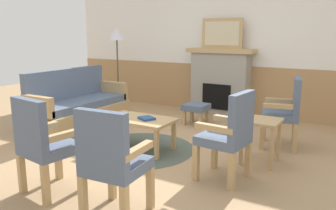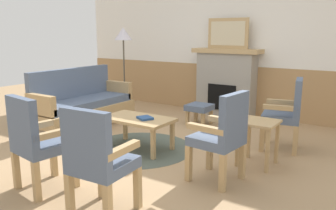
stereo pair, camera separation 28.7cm
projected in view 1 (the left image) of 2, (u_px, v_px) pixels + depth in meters
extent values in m
plane|color=tan|center=(155.00, 148.00, 4.77)|extent=(14.00, 14.00, 0.00)
cube|color=white|center=(226.00, 44.00, 6.69)|extent=(7.20, 0.12, 2.70)
cube|color=#A87F51|center=(224.00, 89.00, 6.81)|extent=(7.20, 0.02, 0.95)
cube|color=gray|center=(220.00, 84.00, 6.63)|extent=(1.10, 0.36, 1.20)
cube|color=black|center=(216.00, 97.00, 6.52)|extent=(0.56, 0.02, 0.48)
cube|color=tan|center=(221.00, 51.00, 6.50)|extent=(1.30, 0.44, 0.08)
cube|color=tan|center=(222.00, 33.00, 6.43)|extent=(0.80, 0.03, 0.56)
cube|color=beige|center=(222.00, 33.00, 6.42)|extent=(0.68, 0.01, 0.44)
cube|color=tan|center=(55.00, 139.00, 4.92)|extent=(0.08, 0.08, 0.16)
cube|color=tan|center=(126.00, 115.00, 6.33)|extent=(0.08, 0.08, 0.16)
cube|color=tan|center=(27.00, 133.00, 5.21)|extent=(0.08, 0.08, 0.16)
cube|color=tan|center=(101.00, 112.00, 6.63)|extent=(0.08, 0.08, 0.16)
cube|color=tan|center=(81.00, 113.00, 5.74)|extent=(0.70, 1.80, 0.20)
cube|color=slate|center=(80.00, 103.00, 5.70)|extent=(0.60, 1.70, 0.12)
cube|color=slate|center=(66.00, 84.00, 5.79)|extent=(0.10, 1.70, 0.50)
cube|color=tan|center=(38.00, 106.00, 4.96)|extent=(0.60, 0.10, 0.30)
cube|color=tan|center=(113.00, 90.00, 6.40)|extent=(0.60, 0.10, 0.30)
cube|color=tan|center=(105.00, 135.00, 4.72)|extent=(0.05, 0.05, 0.40)
cube|color=tan|center=(157.00, 144.00, 4.30)|extent=(0.05, 0.05, 0.40)
cube|color=tan|center=(125.00, 127.00, 5.09)|extent=(0.05, 0.05, 0.40)
cube|color=tan|center=(174.00, 136.00, 4.68)|extent=(0.05, 0.05, 0.40)
cube|color=tan|center=(139.00, 120.00, 4.65)|extent=(0.96, 0.56, 0.04)
cylinder|color=#4C564C|center=(140.00, 149.00, 4.74)|extent=(1.52, 1.52, 0.01)
cube|color=navy|center=(147.00, 118.00, 4.58)|extent=(0.25, 0.24, 0.03)
cube|color=tan|center=(184.00, 118.00, 5.94)|extent=(0.05, 0.05, 0.26)
cube|color=tan|center=(200.00, 120.00, 5.80)|extent=(0.05, 0.05, 0.26)
cube|color=tan|center=(192.00, 114.00, 6.20)|extent=(0.05, 0.05, 0.26)
cube|color=tan|center=(207.00, 116.00, 6.05)|extent=(0.05, 0.05, 0.26)
cube|color=slate|center=(196.00, 107.00, 5.96)|extent=(0.40, 0.40, 0.10)
cube|color=tan|center=(262.00, 135.00, 4.68)|extent=(0.07, 0.07, 0.40)
cube|color=tan|center=(264.00, 128.00, 5.07)|extent=(0.07, 0.07, 0.40)
cube|color=tan|center=(295.00, 138.00, 4.55)|extent=(0.07, 0.07, 0.40)
cube|color=tan|center=(294.00, 130.00, 4.94)|extent=(0.07, 0.07, 0.40)
cube|color=slate|center=(280.00, 115.00, 4.76)|extent=(0.57, 0.57, 0.10)
cube|color=slate|center=(297.00, 96.00, 4.64)|extent=(0.18, 0.49, 0.48)
cube|color=tan|center=(280.00, 106.00, 4.53)|extent=(0.45, 0.16, 0.06)
cube|color=tan|center=(281.00, 101.00, 4.91)|extent=(0.45, 0.16, 0.06)
cube|color=tan|center=(196.00, 163.00, 3.71)|extent=(0.07, 0.07, 0.40)
cube|color=tan|center=(214.00, 152.00, 4.04)|extent=(0.07, 0.07, 0.40)
cube|color=tan|center=(232.00, 172.00, 3.47)|extent=(0.07, 0.07, 0.40)
cube|color=tan|center=(248.00, 159.00, 3.80)|extent=(0.07, 0.07, 0.40)
cube|color=slate|center=(223.00, 139.00, 3.70)|extent=(0.52, 0.52, 0.10)
cube|color=slate|center=(242.00, 116.00, 3.53)|extent=(0.12, 0.49, 0.48)
cube|color=tan|center=(214.00, 128.00, 3.50)|extent=(0.44, 0.11, 0.06)
cube|color=tan|center=(232.00, 120.00, 3.83)|extent=(0.44, 0.11, 0.06)
cube|color=tan|center=(112.00, 179.00, 3.28)|extent=(0.06, 0.06, 0.40)
cube|color=tan|center=(150.00, 188.00, 3.10)|extent=(0.06, 0.06, 0.40)
cube|color=tan|center=(83.00, 198.00, 2.91)|extent=(0.06, 0.06, 0.40)
cube|color=tan|center=(125.00, 209.00, 2.73)|extent=(0.06, 0.06, 0.40)
cube|color=slate|center=(117.00, 166.00, 2.96)|extent=(0.51, 0.51, 0.10)
cube|color=slate|center=(101.00, 140.00, 2.72)|extent=(0.48, 0.11, 0.48)
cube|color=tan|center=(97.00, 144.00, 3.01)|extent=(0.10, 0.44, 0.06)
cube|color=tan|center=(137.00, 151.00, 2.83)|extent=(0.10, 0.44, 0.06)
cube|color=tan|center=(58.00, 161.00, 3.74)|extent=(0.07, 0.07, 0.40)
cube|color=tan|center=(83.00, 171.00, 3.49)|extent=(0.07, 0.07, 0.40)
cube|color=tan|center=(22.00, 173.00, 3.42)|extent=(0.07, 0.07, 0.40)
cube|color=tan|center=(46.00, 185.00, 3.17)|extent=(0.07, 0.07, 0.40)
cube|color=slate|center=(51.00, 148.00, 3.40)|extent=(0.54, 0.54, 0.10)
cube|color=slate|center=(30.00, 124.00, 3.19)|extent=(0.49, 0.15, 0.48)
cube|color=tan|center=(38.00, 128.00, 3.49)|extent=(0.13, 0.45, 0.06)
cube|color=tan|center=(62.00, 136.00, 3.24)|extent=(0.13, 0.45, 0.06)
cube|color=tan|center=(250.00, 136.00, 4.43)|extent=(0.04, 0.04, 0.52)
cube|color=tan|center=(279.00, 141.00, 4.25)|extent=(0.04, 0.04, 0.52)
cube|color=tan|center=(241.00, 144.00, 4.13)|extent=(0.04, 0.04, 0.52)
cube|color=tan|center=(272.00, 149.00, 3.95)|extent=(0.04, 0.04, 0.52)
cube|color=tan|center=(262.00, 121.00, 4.14)|extent=(0.44, 0.44, 0.03)
cylinder|color=#332D28|center=(119.00, 110.00, 7.06)|extent=(0.24, 0.24, 0.03)
cylinder|color=#4C473D|center=(118.00, 75.00, 6.92)|extent=(0.03, 0.03, 1.40)
cone|color=silver|center=(117.00, 34.00, 6.75)|extent=(0.36, 0.36, 0.25)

